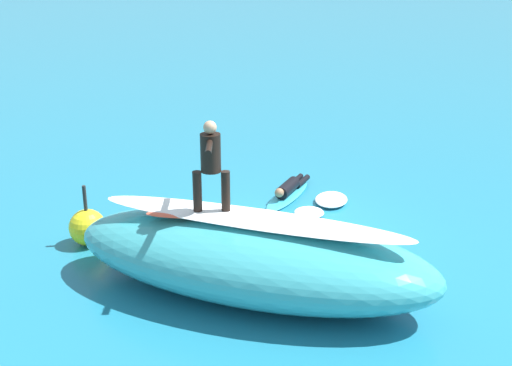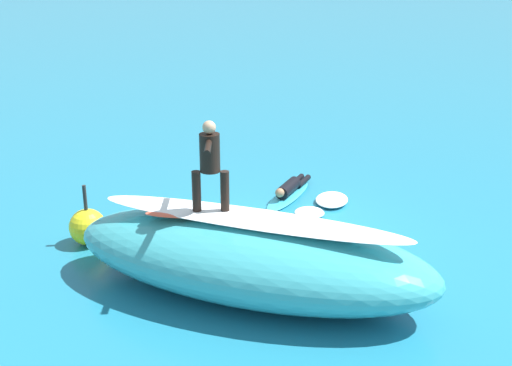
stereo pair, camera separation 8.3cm
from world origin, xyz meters
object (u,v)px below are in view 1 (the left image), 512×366
(surfer_paddling, at_px, (290,187))
(buoy_marker, at_px, (88,227))
(surfboard_riding, at_px, (212,213))
(surfer_riding, at_px, (211,160))
(surfboard_paddling, at_px, (287,195))

(surfer_paddling, bearing_deg, buoy_marker, -32.69)
(surfboard_riding, xyz_separation_m, buoy_marker, (2.64, -1.55, -1.00))
(surfboard_riding, distance_m, buoy_marker, 3.22)
(surfer_riding, xyz_separation_m, buoy_marker, (2.64, -1.55, -1.94))
(surfboard_paddling, xyz_separation_m, buoy_marker, (3.91, 2.76, 0.33))
(surfer_riding, bearing_deg, surfboard_riding, 176.16)
(surfer_riding, relative_size, surfboard_paddling, 0.71)
(surfer_riding, distance_m, buoy_marker, 3.62)
(surfboard_riding, height_order, buoy_marker, surfboard_riding)
(surfboard_paddling, distance_m, buoy_marker, 4.80)
(surfer_riding, xyz_separation_m, surfboard_paddling, (-1.27, -4.31, -2.27))
(surfer_riding, bearing_deg, surfboard_paddling, -110.23)
(surfboard_riding, relative_size, surfboard_paddling, 1.00)
(surfboard_riding, distance_m, surfer_paddling, 4.77)
(surfboard_riding, bearing_deg, surfboard_paddling, -110.23)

